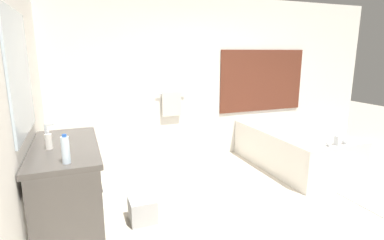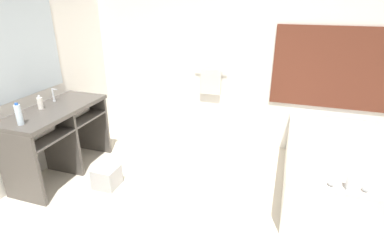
{
  "view_description": "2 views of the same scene",
  "coord_description": "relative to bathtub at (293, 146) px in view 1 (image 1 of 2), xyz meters",
  "views": [
    {
      "loc": [
        -1.72,
        -2.47,
        1.8
      ],
      "look_at": [
        -0.35,
        1.08,
        0.94
      ],
      "focal_mm": 28.0,
      "sensor_mm": 36.0,
      "label": 1
    },
    {
      "loc": [
        0.82,
        -2.17,
        2.2
      ],
      "look_at": [
        -0.2,
        0.94,
        0.84
      ],
      "focal_mm": 28.0,
      "sensor_mm": 36.0,
      "label": 2
    }
  ],
  "objects": [
    {
      "name": "bath_mat",
      "position": [
        0.19,
        -1.4,
        -0.32
      ],
      "size": [
        0.59,
        0.77,
        0.02
      ],
      "color": "white",
      "rests_on": "ground_plane"
    },
    {
      "name": "water_bottle_1",
      "position": [
        -3.3,
        -1.19,
        0.7
      ],
      "size": [
        0.07,
        0.07,
        0.24
      ],
      "color": "silver",
      "rests_on": "vanity_counter"
    },
    {
      "name": "vanity_counter",
      "position": [
        -3.32,
        -0.64,
        0.33
      ],
      "size": [
        0.62,
        1.35,
        0.92
      ],
      "color": "#4C4742",
      "rests_on": "ground_plane"
    },
    {
      "name": "ground_plane",
      "position": [
        -1.45,
        -1.24,
        -0.33
      ],
      "size": [
        16.0,
        16.0,
        0.0
      ],
      "primitive_type": "plane",
      "color": "beige",
      "rests_on": "ground"
    },
    {
      "name": "waste_bin",
      "position": [
        -2.61,
        -0.76,
        -0.2
      ],
      "size": [
        0.28,
        0.28,
        0.26
      ],
      "color": "#B2B2B2",
      "rests_on": "ground_plane"
    },
    {
      "name": "bathtub",
      "position": [
        0.0,
        0.0,
        0.0
      ],
      "size": [
        1.06,
        1.89,
        0.72
      ],
      "color": "silver",
      "rests_on": "ground_plane"
    },
    {
      "name": "soap_dispenser",
      "position": [
        -3.46,
        -0.73,
        0.66
      ],
      "size": [
        0.06,
        0.06,
        0.17
      ],
      "color": "white",
      "rests_on": "vanity_counter"
    },
    {
      "name": "wall_back_with_blinds",
      "position": [
        -1.4,
        0.98,
        1.02
      ],
      "size": [
        7.4,
        0.13,
        2.7
      ],
      "color": "white",
      "rests_on": "ground_plane"
    },
    {
      "name": "wall_left_with_mirror",
      "position": [
        -3.68,
        -1.23,
        1.03
      ],
      "size": [
        0.08,
        7.4,
        2.7
      ],
      "color": "white",
      "rests_on": "ground_plane"
    },
    {
      "name": "sink_faucet",
      "position": [
        -3.49,
        -0.45,
        0.68
      ],
      "size": [
        0.09,
        0.04,
        0.18
      ],
      "color": "silver",
      "rests_on": "vanity_counter"
    }
  ]
}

